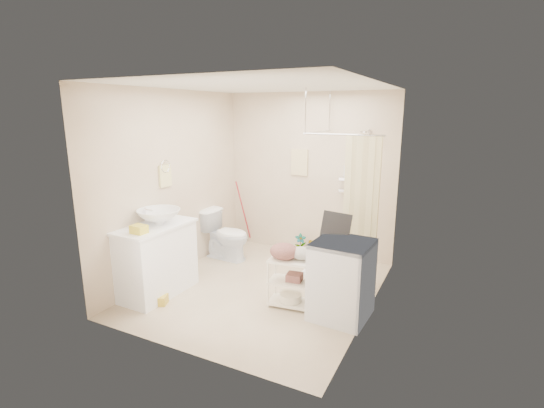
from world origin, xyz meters
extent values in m
plane|color=beige|center=(0.00, 0.00, 0.00)|extent=(3.20, 3.20, 0.00)
cube|color=silver|center=(0.00, 0.00, 2.60)|extent=(2.80, 3.20, 0.04)
cube|color=beige|center=(0.00, 1.60, 1.30)|extent=(2.80, 0.04, 2.60)
cube|color=beige|center=(0.00, -1.60, 1.30)|extent=(2.80, 0.04, 2.60)
cube|color=beige|center=(-1.40, 0.00, 1.30)|extent=(0.04, 3.20, 2.60)
cube|color=beige|center=(1.40, 0.00, 1.30)|extent=(0.04, 3.20, 2.60)
cube|color=white|center=(-1.16, -0.71, 0.46)|extent=(0.60, 1.05, 0.92)
imported|color=white|center=(-1.14, -0.63, 1.01)|extent=(0.65, 0.65, 0.19)
cube|color=gold|center=(-1.07, -1.05, 0.96)|extent=(0.18, 0.14, 0.10)
cube|color=gold|center=(-0.93, -0.95, 0.08)|extent=(0.35, 0.31, 0.15)
imported|color=white|center=(-1.04, 0.74, 0.39)|extent=(0.79, 0.48, 0.79)
imported|color=#9B422D|center=(-0.03, 1.40, 0.18)|extent=(0.23, 0.21, 0.36)
imported|color=#9B3F25|center=(0.17, 1.39, 0.15)|extent=(0.21, 0.20, 0.31)
cube|color=beige|center=(-0.15, 1.58, 1.50)|extent=(0.28, 0.03, 0.42)
imported|color=silver|center=(0.66, 1.51, 1.45)|extent=(0.10, 0.10, 0.26)
imported|color=#3C54B8|center=(0.76, 1.53, 1.41)|extent=(0.09, 0.09, 0.18)
cube|color=silver|center=(1.14, -0.23, 0.45)|extent=(0.65, 0.67, 0.90)
camera|label=1|loc=(2.28, -4.28, 2.31)|focal=26.00mm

